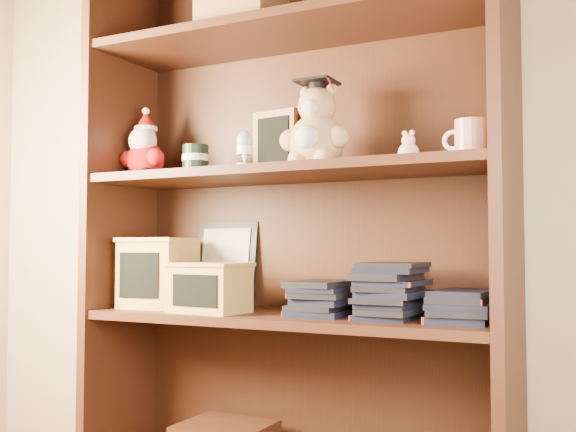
# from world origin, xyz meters

# --- Properties ---
(bookcase) EXTENTS (1.20, 0.35, 1.60)m
(bookcase) POSITION_xyz_m (-0.20, 1.36, 0.78)
(bookcase) COLOR #3F1F12
(bookcase) RESTS_ON ground
(shelf_lower) EXTENTS (1.14, 0.33, 0.02)m
(shelf_lower) POSITION_xyz_m (-0.19, 1.30, 0.54)
(shelf_lower) COLOR #3F1F12
(shelf_lower) RESTS_ON ground
(shelf_upper) EXTENTS (1.14, 0.33, 0.02)m
(shelf_upper) POSITION_xyz_m (-0.19, 1.30, 0.94)
(shelf_upper) COLOR #3F1F12
(shelf_upper) RESTS_ON ground
(santa_plush) EXTENTS (0.16, 0.12, 0.23)m
(santa_plush) POSITION_xyz_m (-0.69, 1.30, 1.03)
(santa_plush) COLOR #A50F0F
(santa_plush) RESTS_ON shelf_upper
(teachers_tin) EXTENTS (0.08, 0.08, 0.09)m
(teachers_tin) POSITION_xyz_m (-0.50, 1.30, 1.00)
(teachers_tin) COLOR black
(teachers_tin) RESTS_ON shelf_upper
(chalkboard_plaque) EXTENTS (0.15, 0.09, 0.19)m
(chalkboard_plaque) POSITION_xyz_m (-0.29, 1.42, 1.04)
(chalkboard_plaque) COLOR #9E7547
(chalkboard_plaque) RESTS_ON shelf_upper
(egg_cup) EXTENTS (0.05, 0.05, 0.10)m
(egg_cup) POSITION_xyz_m (-0.29, 1.23, 1.01)
(egg_cup) COLOR white
(egg_cup) RESTS_ON shelf_upper
(grad_teddy_bear) EXTENTS (0.20, 0.17, 0.25)m
(grad_teddy_bear) POSITION_xyz_m (-0.10, 1.30, 1.04)
(grad_teddy_bear) COLOR tan
(grad_teddy_bear) RESTS_ON shelf_upper
(pink_figurine) EXTENTS (0.05, 0.05, 0.09)m
(pink_figurine) POSITION_xyz_m (0.15, 1.31, 0.98)
(pink_figurine) COLOR beige
(pink_figurine) RESTS_ON shelf_upper
(teacher_mug) EXTENTS (0.11, 0.08, 0.10)m
(teacher_mug) POSITION_xyz_m (0.31, 1.30, 1.00)
(teacher_mug) COLOR silver
(teacher_mug) RESTS_ON shelf_upper
(certificate_frame) EXTENTS (0.21, 0.05, 0.26)m
(certificate_frame) POSITION_xyz_m (-0.48, 1.44, 0.68)
(certificate_frame) COLOR black
(certificate_frame) RESTS_ON shelf_lower
(treats_box) EXTENTS (0.21, 0.21, 0.21)m
(treats_box) POSITION_xyz_m (-0.63, 1.30, 0.66)
(treats_box) COLOR tan
(treats_box) RESTS_ON shelf_lower
(pencils_box) EXTENTS (0.23, 0.17, 0.14)m
(pencils_box) POSITION_xyz_m (-0.41, 1.24, 0.62)
(pencils_box) COLOR tan
(pencils_box) RESTS_ON shelf_lower
(book_stack_left) EXTENTS (0.14, 0.20, 0.10)m
(book_stack_left) POSITION_xyz_m (-0.09, 1.30, 0.60)
(book_stack_left) COLOR black
(book_stack_left) RESTS_ON shelf_lower
(book_stack_mid) EXTENTS (0.14, 0.20, 0.16)m
(book_stack_mid) POSITION_xyz_m (0.10, 1.30, 0.63)
(book_stack_mid) COLOR black
(book_stack_mid) RESTS_ON shelf_lower
(book_stack_right) EXTENTS (0.14, 0.20, 0.08)m
(book_stack_right) POSITION_xyz_m (0.27, 1.30, 0.59)
(book_stack_right) COLOR black
(book_stack_right) RESTS_ON shelf_lower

